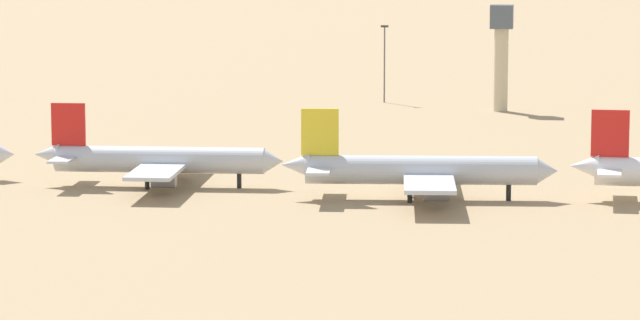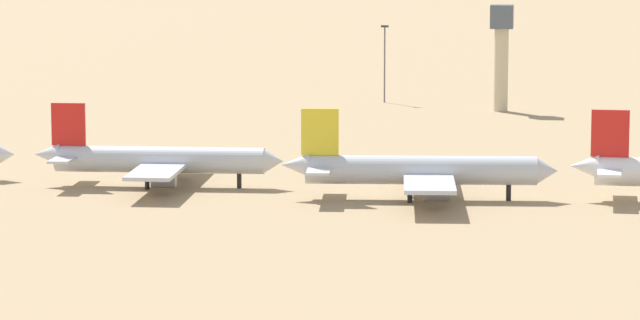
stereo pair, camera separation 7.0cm
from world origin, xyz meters
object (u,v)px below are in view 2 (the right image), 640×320
light_pole_east (385,59)px  parked_jet_yellow_2 (418,170)px  control_tower (501,47)px  parked_jet_red_1 (157,160)px

light_pole_east → parked_jet_yellow_2: bearing=-81.7°
parked_jet_yellow_2 → control_tower: size_ratio=1.77×
control_tower → light_pole_east: size_ratio=1.31×
parked_jet_red_1 → light_pole_east: size_ratio=2.23×
control_tower → light_pole_east: (-28.24, 14.79, -4.13)m
parked_jet_yellow_2 → light_pole_east: (-20.26, 139.58, 5.83)m
parked_jet_red_1 → light_pole_east: light_pole_east is taller
parked_jet_yellow_2 → light_pole_east: size_ratio=2.33×
parked_jet_yellow_2 → light_pole_east: bearing=92.4°
parked_jet_red_1 → light_pole_east: (22.79, 132.97, 6.03)m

